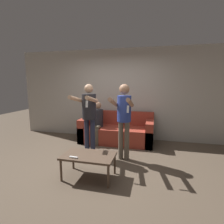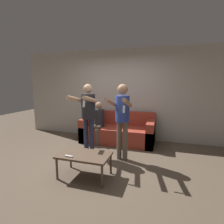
{
  "view_description": "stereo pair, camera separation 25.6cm",
  "coord_description": "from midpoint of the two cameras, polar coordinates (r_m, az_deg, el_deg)",
  "views": [
    {
      "loc": [
        1.11,
        -3.32,
        1.69
      ],
      "look_at": [
        0.07,
        0.89,
        0.97
      ],
      "focal_mm": 28.0,
      "sensor_mm": 36.0,
      "label": 1
    },
    {
      "loc": [
        1.35,
        -3.25,
        1.69
      ],
      "look_at": [
        0.07,
        0.89,
        0.97
      ],
      "focal_mm": 28.0,
      "sensor_mm": 36.0,
      "label": 2
    }
  ],
  "objects": [
    {
      "name": "ground_plane",
      "position": [
        3.89,
        -6.34,
        -16.38
      ],
      "size": [
        14.0,
        14.0,
        0.0
      ],
      "primitive_type": "plane",
      "color": "brown"
    },
    {
      "name": "wall_back",
      "position": [
        5.36,
        0.5,
        5.78
      ],
      "size": [
        6.4,
        0.06,
        2.7
      ],
      "color": "#B7B2A8",
      "rests_on": "ground_plane"
    },
    {
      "name": "couch",
      "position": [
        5.08,
        0.1,
        -6.49
      ],
      "size": [
        2.06,
        0.87,
        0.86
      ],
      "color": "#9E3828",
      "rests_on": "ground_plane"
    },
    {
      "name": "person_standing_left",
      "position": [
        3.98,
        -9.4,
        0.03
      ],
      "size": [
        0.44,
        0.76,
        1.67
      ],
      "color": "#282D47",
      "rests_on": "ground_plane"
    },
    {
      "name": "person_standing_right",
      "position": [
        3.74,
        1.95,
        -0.56
      ],
      "size": [
        0.42,
        0.77,
        1.67
      ],
      "color": "#6B6051",
      "rests_on": "ground_plane"
    },
    {
      "name": "person_seated",
      "position": [
        4.96,
        -6.33,
        -2.81
      ],
      "size": [
        0.3,
        0.53,
        1.17
      ],
      "color": "brown",
      "rests_on": "ground_plane"
    },
    {
      "name": "coffee_table",
      "position": [
        3.26,
        -9.93,
        -14.33
      ],
      "size": [
        0.93,
        0.55,
        0.43
      ],
      "color": "brown",
      "rests_on": "ground_plane"
    },
    {
      "name": "remote_on_table",
      "position": [
        3.17,
        -14.83,
        -14.13
      ],
      "size": [
        0.15,
        0.04,
        0.02
      ],
      "color": "white",
      "rests_on": "coffee_table"
    }
  ]
}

